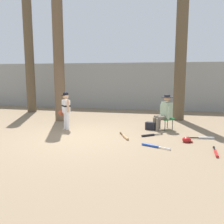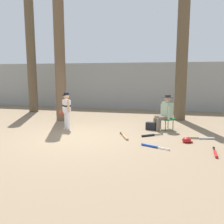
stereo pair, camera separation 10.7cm
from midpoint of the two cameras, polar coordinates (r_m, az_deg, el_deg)
The scene contains 15 objects.
ground_plane at distance 7.38m, azimuth -7.15°, elevation -5.94°, with size 60.00×60.00×0.00m, color #7F6B51.
concrete_back_wall at distance 13.25m, azimuth 2.17°, elevation 6.18°, with size 18.00×0.36×2.51m, color gray.
tree_near_player at distance 10.05m, azimuth -12.02°, elevation 12.63°, with size 0.58×0.58×5.70m.
tree_behind_spectator at distance 10.34m, azimuth 16.65°, elevation 13.23°, with size 0.66×0.66×6.11m.
young_ballplayer at distance 8.42m, azimuth -10.48°, elevation 0.98°, with size 0.56×0.46×1.31m.
folding_stool at distance 8.46m, azimuth 13.32°, elevation -1.68°, with size 0.55×0.55×0.41m.
seated_spectator at distance 8.36m, azimuth 12.82°, elevation 0.13°, with size 0.65×0.58×1.20m.
handbag_beside_stool at distance 8.36m, azimuth 9.65°, elevation -3.33°, with size 0.34×0.18×0.26m, color black.
tree_far_left at distance 12.88m, azimuth -18.49°, elevation 13.18°, with size 0.72×0.72×6.65m.
bat_black_composite at distance 7.51m, azimuth 9.39°, elevation -5.48°, with size 0.64×0.47×0.07m.
bat_blue_youth at distance 6.42m, azimuth 9.92°, elevation -7.97°, with size 0.76×0.38×0.07m.
bat_wood_tan at distance 7.24m, azimuth 3.49°, elevation -5.92°, with size 0.40×0.75×0.07m.
bat_red_barrel at distance 6.28m, azimuth 23.90°, elevation -9.01°, with size 0.12×0.75×0.07m.
bat_aluminum_silver at distance 7.60m, azimuth 21.55°, elevation -5.82°, with size 0.76×0.18×0.07m.
batting_helmet_red at distance 7.06m, azimuth 17.78°, elevation -6.39°, with size 0.29×0.22×0.17m.
Camera 2 is at (2.53, -6.68, 1.88)m, focal length 38.39 mm.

